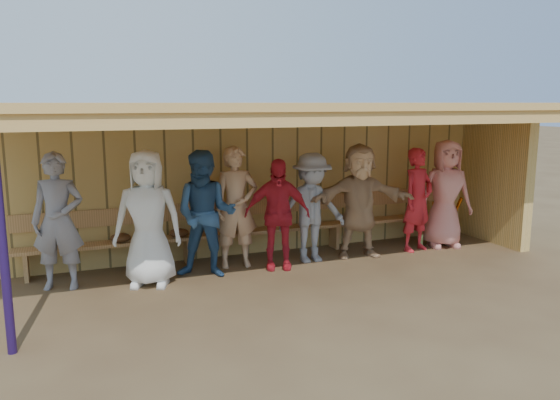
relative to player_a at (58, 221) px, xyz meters
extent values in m
plane|color=brown|center=(3.13, -0.53, -0.93)|extent=(90.00, 90.00, 0.00)
imported|color=gray|center=(0.00, 0.00, 0.00)|extent=(0.77, 0.61, 1.87)
imported|color=white|center=(1.14, -0.30, 0.01)|extent=(1.07, 0.88, 1.89)
imported|color=#2D527D|center=(1.97, -0.21, -0.01)|extent=(1.10, 1.00, 1.84)
imported|color=red|center=(3.07, -0.21, -0.09)|extent=(1.06, 0.67, 1.68)
imported|color=gray|center=(3.70, -0.07, -0.07)|extent=(1.13, 0.66, 1.73)
imported|color=tan|center=(4.54, -0.11, 0.00)|extent=(1.80, 0.89, 1.86)
imported|color=red|center=(5.65, -0.12, -0.06)|extent=(0.73, 0.58, 1.76)
imported|color=#DB857B|center=(6.25, -0.09, 0.01)|extent=(1.03, 0.80, 1.88)
imported|color=tan|center=(2.52, 0.10, 0.00)|extent=(0.72, 0.51, 1.86)
cube|color=tan|center=(3.13, 0.82, 0.27)|extent=(8.60, 0.20, 2.40)
cube|color=tan|center=(7.33, -0.08, 0.27)|extent=(0.20, 1.62, 2.40)
cube|color=#DBAA5A|center=(3.13, -0.53, 1.52)|extent=(8.80, 3.20, 0.10)
cube|color=#DBAA5A|center=(3.13, -2.03, 1.39)|extent=(8.80, 0.10, 0.18)
cube|color=#DBAA5A|center=(0.28, -0.53, 1.38)|extent=(0.08, 3.00, 0.16)
cube|color=#DBAA5A|center=(1.23, -0.53, 1.38)|extent=(0.08, 3.00, 0.16)
cube|color=#DBAA5A|center=(2.18, -0.53, 1.38)|extent=(0.08, 3.00, 0.16)
cube|color=#DBAA5A|center=(3.13, -0.53, 1.38)|extent=(0.08, 3.00, 0.16)
cube|color=#DBAA5A|center=(4.08, -0.53, 1.38)|extent=(0.08, 3.00, 0.16)
cube|color=#DBAA5A|center=(5.03, -0.53, 1.38)|extent=(0.08, 3.00, 0.16)
cube|color=#DBAA5A|center=(5.98, -0.53, 1.38)|extent=(0.08, 3.00, 0.16)
cube|color=#DBAA5A|center=(6.93, -0.53, 1.38)|extent=(0.08, 3.00, 0.16)
cylinder|color=navy|center=(-0.47, -1.93, 0.27)|extent=(0.09, 0.09, 2.40)
cube|color=tan|center=(3.13, 0.53, -0.51)|extent=(7.60, 0.32, 0.05)
cube|color=tan|center=(3.13, 0.69, -0.13)|extent=(7.60, 0.04, 0.26)
cube|color=tan|center=(-0.47, 0.53, -0.73)|extent=(0.06, 0.29, 0.40)
cube|color=tan|center=(1.84, 0.53, -0.73)|extent=(0.06, 0.29, 0.40)
cube|color=tan|center=(4.42, 0.53, -0.73)|extent=(0.06, 0.29, 0.40)
cube|color=tan|center=(6.73, 0.53, -0.73)|extent=(0.06, 0.29, 0.40)
cylinder|color=orange|center=(6.78, 0.33, -0.53)|extent=(0.13, 0.41, 0.80)
sphere|color=gold|center=(6.25, 0.33, -0.89)|extent=(0.08, 0.08, 0.08)
ellipsoid|color=#593319|center=(0.83, 0.48, -0.42)|extent=(0.30, 0.24, 0.14)
ellipsoid|color=#593319|center=(1.71, 0.48, -0.42)|extent=(0.30, 0.24, 0.14)
ellipsoid|color=#593319|center=(2.76, 0.48, -0.42)|extent=(0.30, 0.24, 0.14)
cylinder|color=#90DB6D|center=(4.73, 0.58, -0.37)|extent=(0.07, 0.07, 0.22)
cylinder|color=orange|center=(6.53, 0.58, -0.37)|extent=(0.07, 0.07, 0.22)
cylinder|color=#8CC261|center=(5.87, 0.03, -0.82)|extent=(0.07, 0.07, 0.22)
camera|label=1|loc=(0.17, -7.74, 1.57)|focal=35.00mm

